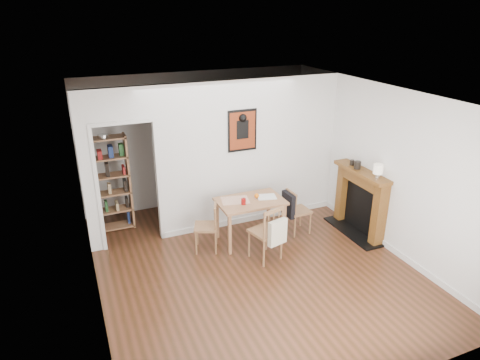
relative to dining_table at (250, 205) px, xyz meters
name	(u,v)px	position (x,y,z in m)	size (l,w,h in m)	color
ground	(252,265)	(-0.28, -0.71, -0.65)	(5.20, 5.20, 0.00)	#4E2919
room_shell	(226,158)	(-0.18, 0.63, 0.65)	(5.20, 5.20, 5.20)	silver
dining_table	(250,205)	(0.00, 0.00, 0.00)	(1.09, 0.69, 0.74)	#8D6342
chair_left	(206,227)	(-0.78, 0.00, -0.25)	(0.53, 0.53, 0.81)	brown
chair_right	(297,210)	(0.87, -0.07, -0.23)	(0.47, 0.42, 0.81)	brown
chair_front	(266,232)	(-0.01, -0.62, -0.18)	(0.56, 0.61, 0.92)	brown
bookshelf	(109,185)	(-2.08, 1.32, 0.19)	(0.72, 0.29, 1.71)	#8D6342
fireplace	(361,199)	(1.88, -0.46, -0.04)	(0.45, 1.25, 1.16)	brown
red_glass	(243,201)	(-0.17, -0.10, 0.14)	(0.08, 0.08, 0.10)	maroon
orange_fruit	(257,196)	(0.13, 0.05, 0.13)	(0.08, 0.08, 0.08)	orange
placemat	(235,200)	(-0.23, 0.09, 0.09)	(0.45, 0.33, 0.00)	beige
notebook	(267,197)	(0.30, 0.00, 0.10)	(0.31, 0.22, 0.02)	silver
mantel_lamp	(378,170)	(1.81, -0.86, 0.66)	(0.15, 0.15, 0.24)	silver
ceramic_jar_a	(357,165)	(1.79, -0.37, 0.57)	(0.11, 0.11, 0.13)	black
ceramic_jar_b	(352,163)	(1.82, -0.19, 0.55)	(0.07, 0.07, 0.09)	black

